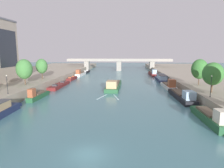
# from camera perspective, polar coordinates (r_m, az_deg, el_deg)

# --- Properties ---
(ground_plane) EXTENTS (400.00, 400.00, 0.00)m
(ground_plane) POSITION_cam_1_polar(r_m,az_deg,el_deg) (23.39, -6.86, -19.69)
(ground_plane) COLOR teal
(quay_left) EXTENTS (36.00, 170.00, 2.36)m
(quay_left) POSITION_cam_1_polar(r_m,az_deg,el_deg) (86.61, -25.08, 1.63)
(quay_left) COLOR #A89E89
(quay_left) RESTS_ON ground
(quay_right) EXTENTS (36.00, 170.00, 2.36)m
(quay_right) POSITION_cam_1_polar(r_m,az_deg,el_deg) (83.02, 28.02, 1.13)
(quay_right) COLOR #A89E89
(quay_right) RESTS_ON ground
(barge_midriver) EXTENTS (4.52, 20.47, 3.12)m
(barge_midriver) POSITION_cam_1_polar(r_m,az_deg,el_deg) (62.73, 0.48, -0.31)
(barge_midriver) COLOR #235633
(barge_midriver) RESTS_ON ground
(wake_behind_barge) EXTENTS (5.60, 5.97, 0.03)m
(wake_behind_barge) POSITION_cam_1_polar(r_m,az_deg,el_deg) (50.10, -0.88, -3.79)
(wake_behind_barge) COLOR silver
(wake_behind_barge) RESTS_ON ground
(moored_boat_left_near) EXTENTS (1.79, 10.10, 3.00)m
(moored_boat_left_near) POSITION_cam_1_polar(r_m,az_deg,el_deg) (51.47, -20.78, -3.06)
(moored_boat_left_near) COLOR #235633
(moored_boat_left_near) RESTS_ON ground
(moored_boat_left_gap_after) EXTENTS (2.88, 15.94, 2.10)m
(moored_boat_left_gap_after) POSITION_cam_1_polar(r_m,az_deg,el_deg) (67.11, -15.01, -0.34)
(moored_boat_left_gap_after) COLOR maroon
(moored_boat_left_gap_after) RESTS_ON ground
(moored_boat_left_lone) EXTENTS (2.03, 10.51, 2.16)m
(moored_boat_left_lone) POSITION_cam_1_polar(r_m,az_deg,el_deg) (82.97, -11.54, 1.59)
(moored_boat_left_lone) COLOR maroon
(moored_boat_left_lone) RESTS_ON ground
(moored_boat_left_midway) EXTENTS (2.75, 13.15, 3.32)m
(moored_boat_left_midway) POSITION_cam_1_polar(r_m,az_deg,el_deg) (96.60, -9.18, 2.96)
(moored_boat_left_midway) COLOR silver
(moored_boat_left_midway) RESTS_ON ground
(moored_boat_left_upstream) EXTENTS (2.11, 11.74, 2.11)m
(moored_boat_left_upstream) POSITION_cam_1_polar(r_m,az_deg,el_deg) (110.43, -7.40, 3.53)
(moored_boat_left_upstream) COLOR black
(moored_boat_left_upstream) RESTS_ON ground
(moored_boat_right_downstream) EXTENTS (2.66, 12.02, 3.11)m
(moored_boat_right_downstream) POSITION_cam_1_polar(r_m,az_deg,el_deg) (35.87, 26.85, -8.56)
(moored_boat_right_downstream) COLOR #235633
(moored_boat_right_downstream) RESTS_ON ground
(moored_boat_right_second) EXTENTS (3.26, 15.82, 2.97)m
(moored_boat_right_second) POSITION_cam_1_polar(r_m,az_deg,el_deg) (50.37, 19.73, -3.24)
(moored_boat_right_second) COLOR black
(moored_boat_right_second) RESTS_ON ground
(moored_boat_right_end) EXTENTS (2.93, 12.62, 3.31)m
(moored_boat_right_end) POSITION_cam_1_polar(r_m,az_deg,el_deg) (64.46, 16.14, -0.39)
(moored_boat_right_end) COLOR silver
(moored_boat_right_end) RESTS_ON ground
(moored_boat_right_lone) EXTENTS (3.75, 16.52, 2.61)m
(moored_boat_right_lone) POSITION_cam_1_polar(r_m,az_deg,el_deg) (80.27, 14.16, 1.62)
(moored_boat_right_lone) COLOR #1E284C
(moored_boat_right_lone) RESTS_ON ground
(moored_boat_right_far) EXTENTS (2.80, 15.38, 3.26)m
(moored_boat_right_far) POSITION_cam_1_polar(r_m,az_deg,el_deg) (98.84, 11.76, 3.02)
(moored_boat_right_far) COLOR maroon
(moored_boat_right_far) RESTS_ON ground
(tree_left_past_mid) EXTENTS (4.37, 4.37, 7.07)m
(tree_left_past_mid) POSITION_cam_1_polar(r_m,az_deg,el_deg) (59.42, -24.12, 3.96)
(tree_left_past_mid) COLOR brown
(tree_left_past_mid) RESTS_ON quay_left
(tree_left_end_of_row) EXTENTS (3.73, 3.73, 6.80)m
(tree_left_end_of_row) POSITION_cam_1_polar(r_m,az_deg,el_deg) (69.09, -19.74, 4.89)
(tree_left_end_of_row) COLOR brown
(tree_left_end_of_row) RESTS_ON quay_left
(tree_right_second) EXTENTS (4.50, 4.50, 6.73)m
(tree_right_second) POSITION_cam_1_polar(r_m,az_deg,el_deg) (48.89, 27.25, 2.63)
(tree_right_second) COLOR brown
(tree_right_second) RESTS_ON quay_right
(tree_right_by_lamp) EXTENTS (4.32, 4.32, 7.12)m
(tree_right_by_lamp) POSITION_cam_1_polar(r_m,az_deg,el_deg) (58.31, 24.08, 3.98)
(tree_right_by_lamp) COLOR brown
(tree_right_by_lamp) RESTS_ON quay_right
(lamppost_left_bank) EXTENTS (0.28, 0.28, 4.12)m
(lamppost_left_bank) POSITION_cam_1_polar(r_m,az_deg,el_deg) (48.01, -28.17, 0.15)
(lamppost_left_bank) COLOR black
(lamppost_left_bank) RESTS_ON quay_left
(lamppost_right_bank) EXTENTS (0.28, 0.28, 4.39)m
(lamppost_right_bank) POSITION_cam_1_polar(r_m,az_deg,el_deg) (43.96, 26.81, -0.30)
(lamppost_right_bank) COLOR black
(lamppost_right_bank) RESTS_ON quay_right
(bridge_far) EXTENTS (63.87, 4.40, 7.36)m
(bridge_far) POSITION_cam_1_polar(r_m,az_deg,el_deg) (121.03, 2.04, 6.08)
(bridge_far) COLOR gray
(bridge_far) RESTS_ON ground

